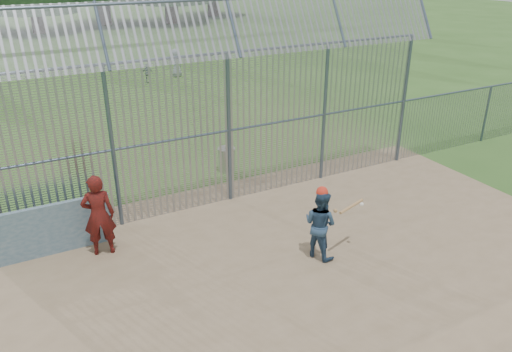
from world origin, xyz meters
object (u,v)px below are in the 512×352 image
trash_can (227,159)px  onlooker (99,215)px  batter (320,224)px  dugout_wall (54,229)px

trash_can → onlooker: bearing=-146.4°
batter → trash_can: size_ratio=1.94×
dugout_wall → trash_can: (5.34, 2.45, -0.24)m
onlooker → trash_can: size_ratio=2.33×
trash_can → batter: bearing=-92.1°
batter → onlooker: bearing=39.9°
onlooker → trash_can: bearing=-135.2°
batter → onlooker: (-4.23, 2.36, 0.16)m
dugout_wall → trash_can: 5.88m
dugout_wall → onlooker: bearing=-28.5°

